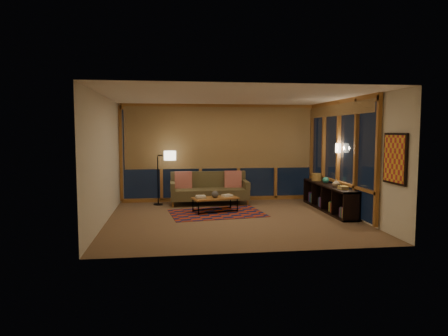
{
  "coord_description": "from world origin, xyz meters",
  "views": [
    {
      "loc": [
        -1.34,
        -8.65,
        1.94
      ],
      "look_at": [
        -0.11,
        0.61,
        1.09
      ],
      "focal_mm": 32.0,
      "sensor_mm": 36.0,
      "label": 1
    }
  ],
  "objects": [
    {
      "name": "sofa",
      "position": [
        -0.34,
        1.9,
        0.42
      ],
      "size": [
        2.06,
        0.84,
        0.84
      ],
      "primitive_type": null,
      "rotation": [
        0.0,
        0.0,
        0.0
      ],
      "color": "brown",
      "rests_on": "floor"
    },
    {
      "name": "pillow_left",
      "position": [
        -1.03,
        2.09,
        0.65
      ],
      "size": [
        0.46,
        0.16,
        0.46
      ],
      "primitive_type": null,
      "rotation": [
        0.0,
        0.0,
        -0.01
      ],
      "color": "red",
      "rests_on": "sofa"
    },
    {
      "name": "ceramic_pot",
      "position": [
        -0.31,
        0.77,
        0.45
      ],
      "size": [
        0.24,
        0.24,
        0.17
      ],
      "primitive_type": "sphere",
      "rotation": [
        0.0,
        0.0,
        0.59
      ],
      "color": "black",
      "rests_on": "coffee_table"
    },
    {
      "name": "bookshelf",
      "position": [
        2.49,
        0.63,
        0.32
      ],
      "size": [
        0.4,
        2.6,
        0.65
      ],
      "primitive_type": null,
      "color": "black",
      "rests_on": "floor"
    },
    {
      "name": "window_wall_back",
      "position": [
        0.0,
        2.43,
        1.35
      ],
      "size": [
        5.3,
        0.16,
        2.6
      ],
      "primitive_type": null,
      "color": "olive",
      "rests_on": "walls"
    },
    {
      "name": "area_rug",
      "position": [
        -0.28,
        0.66,
        0.01
      ],
      "size": [
        2.35,
        1.73,
        0.01
      ],
      "primitive_type": "cube",
      "rotation": [
        0.0,
        0.0,
        0.14
      ],
      "color": "#B1330F",
      "rests_on": "floor"
    },
    {
      "name": "floor",
      "position": [
        0.0,
        0.0,
        0.0
      ],
      "size": [
        5.5,
        5.0,
        0.01
      ],
      "primitive_type": "cube",
      "color": "#86694E",
      "rests_on": "ground"
    },
    {
      "name": "ceiling",
      "position": [
        0.0,
        0.0,
        2.7
      ],
      "size": [
        5.5,
        5.0,
        0.01
      ],
      "primitive_type": "cube",
      "color": "white",
      "rests_on": "walls"
    },
    {
      "name": "teal_bowl",
      "position": [
        2.49,
        0.85,
        0.73
      ],
      "size": [
        0.21,
        0.21,
        0.16
      ],
      "primitive_type": "sphere",
      "rotation": [
        0.0,
        0.0,
        0.32
      ],
      "color": "#247A6B",
      "rests_on": "bookshelf"
    },
    {
      "name": "vase",
      "position": [
        2.49,
        0.21,
        0.74
      ],
      "size": [
        0.19,
        0.19,
        0.18
      ],
      "primitive_type": "imported",
      "rotation": [
        0.0,
        0.0,
        -0.08
      ],
      "color": "tan",
      "rests_on": "bookshelf"
    },
    {
      "name": "wall_art",
      "position": [
        2.71,
        -1.85,
        1.45
      ],
      "size": [
        0.06,
        0.74,
        0.94
      ],
      "primitive_type": null,
      "color": "red",
      "rests_on": "walls"
    },
    {
      "name": "book_stack_b",
      "position": [
        0.0,
        0.91,
        0.39
      ],
      "size": [
        0.34,
        0.32,
        0.05
      ],
      "primitive_type": null,
      "rotation": [
        0.0,
        0.0,
        0.52
      ],
      "color": "beige",
      "rests_on": "coffee_table"
    },
    {
      "name": "coffee_table",
      "position": [
        -0.31,
        0.81,
        0.18
      ],
      "size": [
        1.17,
        0.76,
        0.36
      ],
      "primitive_type": null,
      "rotation": [
        0.0,
        0.0,
        0.26
      ],
      "color": "olive",
      "rests_on": "floor"
    },
    {
      "name": "window_wall_right",
      "position": [
        2.68,
        0.6,
        1.35
      ],
      "size": [
        0.16,
        3.7,
        2.6
      ],
      "primitive_type": null,
      "color": "olive",
      "rests_on": "walls"
    },
    {
      "name": "pillow_right",
      "position": [
        0.33,
        2.09,
        0.65
      ],
      "size": [
        0.48,
        0.19,
        0.47
      ],
      "primitive_type": null,
      "rotation": [
        0.0,
        0.0,
        -0.08
      ],
      "color": "red",
      "rests_on": "sofa"
    },
    {
      "name": "book_stack_a",
      "position": [
        -0.66,
        0.73,
        0.4
      ],
      "size": [
        0.29,
        0.25,
        0.08
      ],
      "primitive_type": null,
      "rotation": [
        0.0,
        0.0,
        0.17
      ],
      "color": "beige",
      "rests_on": "coffee_table"
    },
    {
      "name": "shelf_book_stack",
      "position": [
        2.49,
        -0.18,
        0.68
      ],
      "size": [
        0.21,
        0.26,
        0.07
      ],
      "primitive_type": null,
      "rotation": [
        0.0,
        0.0,
        0.24
      ],
      "color": "beige",
      "rests_on": "bookshelf"
    },
    {
      "name": "walls",
      "position": [
        0.0,
        0.0,
        1.35
      ],
      "size": [
        5.51,
        5.01,
        2.7
      ],
      "color": "silver",
      "rests_on": "floor"
    },
    {
      "name": "floor_lamp",
      "position": [
        -1.7,
        2.01,
        0.72
      ],
      "size": [
        0.54,
        0.42,
        1.45
      ],
      "primitive_type": null,
      "rotation": [
        0.0,
        0.0,
        -0.25
      ],
      "color": "black",
      "rests_on": "floor"
    },
    {
      "name": "wall_sconce",
      "position": [
        2.62,
        0.45,
        1.55
      ],
      "size": [
        0.12,
        0.18,
        0.22
      ],
      "primitive_type": null,
      "color": "#F1E4BF",
      "rests_on": "walls"
    },
    {
      "name": "basket",
      "position": [
        2.47,
        1.44,
        0.75
      ],
      "size": [
        0.32,
        0.32,
        0.19
      ],
      "primitive_type": "cylinder",
      "rotation": [
        0.0,
        0.0,
        -0.26
      ],
      "color": "olive",
      "rests_on": "bookshelf"
    }
  ]
}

